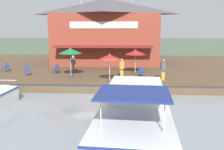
{
  "coord_description": "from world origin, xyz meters",
  "views": [
    {
      "loc": [
        17.51,
        0.57,
        4.75
      ],
      "look_at": [
        -1.0,
        -0.49,
        1.3
      ],
      "focal_mm": 40.0,
      "sensor_mm": 36.0,
      "label": 1
    }
  ],
  "objects": [
    {
      "name": "motorboat_far_downstream",
      "position": [
        5.37,
        1.06,
        0.8
      ],
      "size": [
        9.6,
        3.86,
        2.28
      ],
      "color": "silver",
      "rests_on": "river_water"
    },
    {
      "name": "tree_downstream_bank",
      "position": [
        -18.58,
        -4.72,
        4.84
      ],
      "size": [
        5.18,
        4.93,
        6.84
      ],
      "color": "brown",
      "rests_on": "quay_deck"
    },
    {
      "name": "patio_umbrella_mid_patio_left",
      "position": [
        -5.65,
        1.42,
        2.59
      ],
      "size": [
        1.92,
        1.92,
        2.25
      ],
      "color": "#B7B7B7",
      "rests_on": "quay_deck"
    },
    {
      "name": "ground_plane",
      "position": [
        0.0,
        0.0,
        0.0
      ],
      "size": [
        220.0,
        220.0,
        0.0
      ],
      "primitive_type": "plane",
      "color": "#4C5B47"
    },
    {
      "name": "person_at_quay_edge",
      "position": [
        -5.89,
        -4.48,
        1.62
      ],
      "size": [
        0.46,
        0.46,
        1.64
      ],
      "color": "#4C4C56",
      "rests_on": "quay_deck"
    },
    {
      "name": "quay_deck",
      "position": [
        -11.0,
        0.0,
        0.3
      ],
      "size": [
        22.0,
        56.0,
        0.6
      ],
      "primitive_type": "cube",
      "color": "brown",
      "rests_on": "ground"
    },
    {
      "name": "cafe_chair_under_first_umbrella",
      "position": [
        -4.11,
        -8.31,
        1.08
      ],
      "size": [
        0.57,
        0.57,
        0.85
      ],
      "color": "navy",
      "rests_on": "quay_deck"
    },
    {
      "name": "person_near_entrance",
      "position": [
        -2.66,
        3.59,
        1.69
      ],
      "size": [
        0.49,
        0.49,
        1.73
      ],
      "color": "gold",
      "rests_on": "quay_deck"
    },
    {
      "name": "tree_behind_restaurant",
      "position": [
        -16.16,
        0.58,
        4.59
      ],
      "size": [
        4.04,
        3.85,
        6.03
      ],
      "color": "brown",
      "rests_on": "quay_deck"
    },
    {
      "name": "patio_umbrella_far_corner",
      "position": [
        -3.7,
        -4.24,
        2.86
      ],
      "size": [
        2.0,
        2.0,
        2.53
      ],
      "color": "#B7B7B7",
      "rests_on": "quay_deck"
    },
    {
      "name": "quay_edge_fender",
      "position": [
        -0.1,
        0.0,
        0.65
      ],
      "size": [
        0.2,
        50.4,
        0.1
      ],
      "primitive_type": "cube",
      "color": "#2D2D33",
      "rests_on": "quay_deck"
    },
    {
      "name": "person_mid_patio",
      "position": [
        -3.5,
        0.21,
        1.64
      ],
      "size": [
        0.47,
        0.47,
        1.67
      ],
      "color": "gold",
      "rests_on": "quay_deck"
    },
    {
      "name": "cafe_chair_mid_patio",
      "position": [
        -3.86,
        1.91,
        1.08
      ],
      "size": [
        0.56,
        0.56,
        0.85
      ],
      "color": "navy",
      "rests_on": "quay_deck"
    },
    {
      "name": "cafe_chair_facing_river",
      "position": [
        -5.36,
        -5.99,
        1.08
      ],
      "size": [
        0.58,
        0.58,
        0.85
      ],
      "color": "navy",
      "rests_on": "quay_deck"
    },
    {
      "name": "cafe_chair_far_corner_seat",
      "position": [
        -6.05,
        -11.22,
        1.08
      ],
      "size": [
        0.56,
        0.56,
        0.85
      ],
      "color": "navy",
      "rests_on": "quay_deck"
    },
    {
      "name": "patio_umbrella_by_entrance",
      "position": [
        -1.74,
        -0.72,
        2.59
      ],
      "size": [
        1.73,
        1.73,
        2.23
      ],
      "color": "#B7B7B7",
      "rests_on": "quay_deck"
    },
    {
      "name": "waterfront_restaurant",
      "position": [
        -13.19,
        -1.87,
        4.53
      ],
      "size": [
        9.4,
        12.76,
        8.2
      ],
      "color": "brown",
      "rests_on": "quay_deck"
    }
  ]
}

